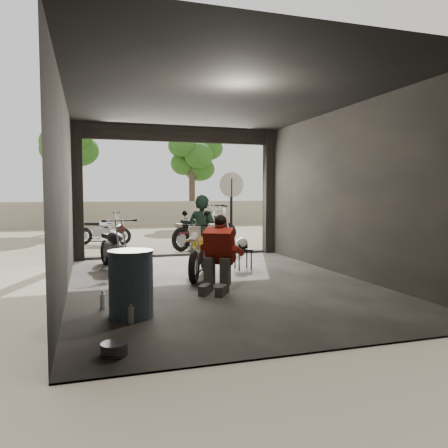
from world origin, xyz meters
TOP-DOWN VIEW (x-y plane):
  - ground at (0.00, 0.00)m, footprint 80.00×80.00m
  - garage at (0.00, 0.55)m, footprint 7.00×7.13m
  - boundary_wall at (0.00, 14.00)m, footprint 18.00×0.30m
  - tree_left at (-3.00, 12.50)m, footprint 2.20×2.20m
  - tree_right at (2.80, 14.00)m, footprint 2.20×2.20m
  - main_bike at (-0.18, 0.62)m, footprint 1.25×1.71m
  - left_bike at (-1.68, 1.99)m, footprint 0.98×1.68m
  - outside_bike_a at (-1.74, 6.57)m, footprint 1.64×1.10m
  - outside_bike_b at (0.87, 4.72)m, footprint 1.99×1.62m
  - outside_bike_c at (1.37, 5.96)m, footprint 1.85×0.90m
  - rider at (-0.07, 0.89)m, footprint 0.68×0.63m
  - mechanic at (-0.22, -0.67)m, footprint 0.95×1.02m
  - stool at (0.86, 1.14)m, footprint 0.31×0.31m
  - helmet at (0.84, 1.17)m, footprint 0.33×0.33m
  - oil_drum at (-1.67, -1.72)m, footprint 0.58×0.58m
  - sign_post at (1.85, 4.90)m, footprint 0.73×0.08m

SIDE VIEW (x-z plane):
  - ground at x=0.00m, z-range 0.00..0.00m
  - stool at x=0.86m, z-range 0.15..0.58m
  - oil_drum at x=-1.67m, z-range 0.00..0.86m
  - outside_bike_a at x=-1.74m, z-range 0.00..1.03m
  - main_bike at x=-0.18m, z-range 0.00..1.05m
  - left_bike at x=-1.68m, z-range 0.00..1.06m
  - helmet at x=0.84m, z-range 0.44..0.67m
  - mechanic at x=-0.22m, z-range 0.00..1.19m
  - boundary_wall at x=0.00m, z-range 0.00..1.20m
  - outside_bike_c at x=1.37m, z-range 0.00..1.21m
  - outside_bike_b at x=0.87m, z-range 0.00..1.26m
  - rider at x=-0.07m, z-range 0.00..1.55m
  - garage at x=0.00m, z-range -0.32..2.88m
  - sign_post at x=1.85m, z-range 0.37..2.56m
  - tree_right at x=2.80m, z-range 1.06..6.06m
  - tree_left at x=-3.00m, z-range 1.19..6.79m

